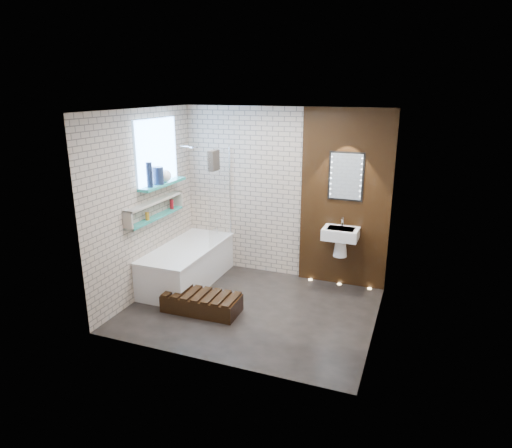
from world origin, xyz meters
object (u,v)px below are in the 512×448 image
at_px(bathtub, 188,264).
at_px(led_mirror, 346,176).
at_px(walnut_step, 202,303).
at_px(washbasin, 341,237).
at_px(bath_screen, 220,196).

relative_size(bathtub, led_mirror, 2.49).
bearing_deg(led_mirror, walnut_step, -135.33).
height_order(bathtub, walnut_step, bathtub).
bearing_deg(washbasin, led_mirror, 90.00).
bearing_deg(bathtub, washbasin, 16.01).
bearing_deg(bath_screen, washbasin, 5.78).
bearing_deg(bath_screen, bathtub, -128.90).
height_order(bath_screen, walnut_step, bath_screen).
relative_size(bath_screen, led_mirror, 2.00).
distance_m(led_mirror, walnut_step, 2.67).
relative_size(bathtub, washbasin, 3.00).
distance_m(bath_screen, led_mirror, 1.89).
xyz_separation_m(bathtub, bath_screen, (0.35, 0.44, 0.99)).
distance_m(bathtub, bath_screen, 1.14).
relative_size(bathtub, bath_screen, 1.24).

